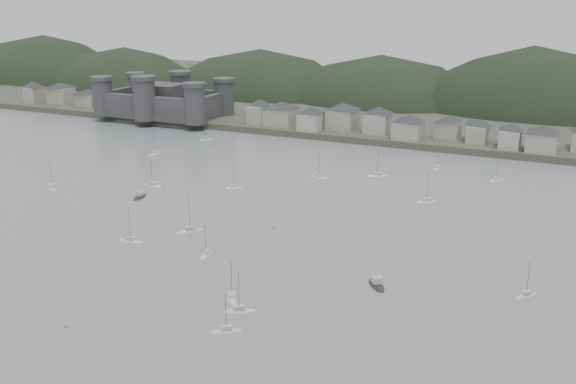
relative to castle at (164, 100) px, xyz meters
The scene contains 10 objects.
ground 216.45m from the castle, 56.28° to the right, with size 900.00×900.00×0.00m, color slate.
far_shore_land 166.61m from the castle, 43.83° to the left, with size 900.00×250.00×3.00m, color #383D2D.
forested_ridge 155.26m from the castle, 35.67° to the left, with size 851.55×103.94×102.57m.
castle is the anchor object (origin of this frame).
waterfront_town 170.64m from the castle, ahead, with size 451.48×28.46×12.92m.
sailboat_lead 155.57m from the castle, 13.55° to the right, with size 3.88×8.37×11.02m.
moored_fleet 155.27m from the castle, 52.25° to the right, with size 268.12×176.71×13.05m.
motor_launch_near 216.85m from the castle, 41.94° to the right, with size 6.80×7.83×3.84m.
motor_launch_far 133.85m from the castle, 58.18° to the right, with size 3.77×7.54×3.74m.
mooring_buoys 179.26m from the castle, 45.97° to the right, with size 182.67×135.10×0.70m.
Camera 1 is at (80.44, -97.48, 64.88)m, focal length 40.67 mm.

